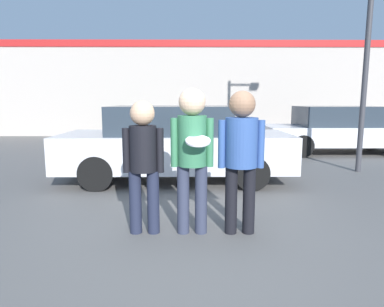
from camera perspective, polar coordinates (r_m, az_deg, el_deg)
name	(u,v)px	position (r m, az deg, el deg)	size (l,w,h in m)	color
ground_plane	(195,237)	(4.25, 0.43, -13.74)	(56.00, 56.00, 0.00)	#5B5956
storefront_building	(190,88)	(15.58, -0.28, 10.82)	(24.00, 0.22, 4.22)	#B2A89E
person_left	(143,157)	(4.17, -8.12, -0.57)	(0.50, 0.33, 1.63)	#1E2338
person_middle_with_frisbee	(192,148)	(4.10, 0.03, 0.96)	(0.52, 0.57, 1.78)	#2D3347
person_right	(241,149)	(4.14, 8.20, 0.78)	(0.56, 0.39, 1.75)	black
parked_car_near	(174,144)	(6.93, -2.94, 1.67)	(4.56, 1.81, 1.51)	silver
parked_car_far	(339,130)	(11.52, 23.35, 3.68)	(4.64, 1.90, 1.44)	silver
shrub	(121,127)	(15.26, -11.83, 4.40)	(0.94, 0.94, 0.94)	#2D6B33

